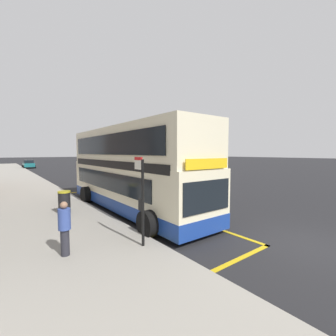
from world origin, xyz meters
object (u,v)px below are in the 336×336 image
at_px(pedestrian_waiting_near_sign, 65,227).
at_px(litter_bin, 64,202).
at_px(parked_car_teal_distant, 29,164).
at_px(double_decker_bus, 130,172).
at_px(bus_stop_sign, 142,194).
at_px(parked_car_teal_kerbside, 145,174).

height_order(pedestrian_waiting_near_sign, litter_bin, pedestrian_waiting_near_sign).
relative_size(parked_car_teal_distant, litter_bin, 3.84).
bearing_deg(double_decker_bus, litter_bin, 165.95).
relative_size(bus_stop_sign, pedestrian_waiting_near_sign, 1.79).
xyz_separation_m(pedestrian_waiting_near_sign, litter_bin, (1.07, 4.86, -0.30)).
distance_m(bus_stop_sign, litter_bin, 5.77).
height_order(double_decker_bus, bus_stop_sign, double_decker_bus).
bearing_deg(parked_car_teal_distant, bus_stop_sign, -90.51).
distance_m(double_decker_bus, parked_car_teal_distant, 40.96).
bearing_deg(parked_car_teal_distant, double_decker_bus, -87.76).
height_order(parked_car_teal_kerbside, litter_bin, parked_car_teal_kerbside).
bearing_deg(pedestrian_waiting_near_sign, bus_stop_sign, -18.22).
relative_size(double_decker_bus, parked_car_teal_distant, 2.68).
distance_m(parked_car_teal_kerbside, pedestrian_waiting_near_sign, 18.06).
xyz_separation_m(double_decker_bus, bus_stop_sign, (-2.11, -4.77, -0.28)).
xyz_separation_m(double_decker_bus, pedestrian_waiting_near_sign, (-4.25, -4.06, -1.08)).
distance_m(double_decker_bus, bus_stop_sign, 5.22).
xyz_separation_m(bus_stop_sign, pedestrian_waiting_near_sign, (-2.14, 0.70, -0.80)).
bearing_deg(litter_bin, double_decker_bus, -14.05).
bearing_deg(bus_stop_sign, pedestrian_waiting_near_sign, 161.78).
bearing_deg(pedestrian_waiting_near_sign, double_decker_bus, 43.74).
bearing_deg(parked_car_teal_kerbside, double_decker_bus, -122.49).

